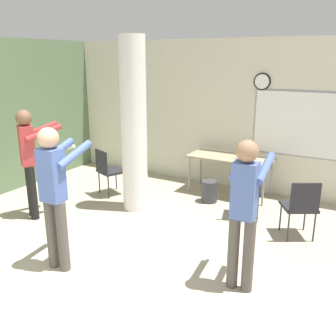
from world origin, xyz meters
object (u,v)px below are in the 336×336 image
(folding_table, at_px, (230,160))
(chair_table_right, at_px, (247,188))
(bottle_on_table, at_px, (240,153))
(chair_near_pillar, at_px, (108,168))
(person_playing_front, at_px, (55,188))
(person_watching_back, at_px, (30,156))
(person_playing_side, at_px, (245,204))
(chair_mid_room, at_px, (301,205))

(folding_table, bearing_deg, chair_table_right, -55.60)
(chair_table_right, bearing_deg, bottle_on_table, 117.13)
(chair_near_pillar, distance_m, person_playing_front, 2.55)
(chair_near_pillar, distance_m, person_watching_back, 1.51)
(person_playing_front, bearing_deg, person_playing_side, 18.14)
(folding_table, xyz_separation_m, person_watching_back, (-2.35, -2.49, 0.34))
(chair_mid_room, xyz_separation_m, person_playing_side, (-0.33, -1.53, 0.48))
(folding_table, xyz_separation_m, chair_mid_room, (1.48, -1.20, -0.16))
(bottle_on_table, height_order, chair_table_right, bottle_on_table)
(person_watching_back, bearing_deg, bottle_on_table, 43.65)
(person_watching_back, height_order, person_playing_front, person_playing_front)
(chair_near_pillar, relative_size, chair_mid_room, 1.00)
(person_playing_side, bearing_deg, chair_near_pillar, 152.49)
(folding_table, height_order, bottle_on_table, bottle_on_table)
(folding_table, bearing_deg, person_playing_side, -67.17)
(chair_mid_room, bearing_deg, person_watching_back, -161.32)
(bottle_on_table, distance_m, chair_mid_room, 1.74)
(person_watching_back, bearing_deg, folding_table, 46.66)
(folding_table, relative_size, bottle_on_table, 5.12)
(bottle_on_table, relative_size, person_watching_back, 0.17)
(chair_near_pillar, xyz_separation_m, person_watching_back, (-0.42, -1.37, 0.50))
(person_watching_back, bearing_deg, person_playing_front, -31.95)
(person_playing_front, bearing_deg, person_watching_back, 148.05)
(chair_mid_room, bearing_deg, chair_near_pillar, 178.79)
(chair_table_right, xyz_separation_m, person_playing_front, (-1.51, -2.49, 0.51))
(chair_mid_room, bearing_deg, folding_table, 140.98)
(person_playing_side, xyz_separation_m, person_playing_front, (-2.04, -0.67, 0.03))
(bottle_on_table, distance_m, person_playing_front, 3.51)
(bottle_on_table, height_order, person_playing_front, person_playing_front)
(chair_table_right, relative_size, person_watching_back, 0.51)
(person_playing_front, bearing_deg, chair_mid_room, 42.86)
(bottle_on_table, xyz_separation_m, chair_table_right, (0.43, -0.83, -0.32))
(bottle_on_table, relative_size, chair_near_pillar, 0.34)
(folding_table, distance_m, person_playing_front, 3.53)
(folding_table, bearing_deg, person_watching_back, -133.34)
(bottle_on_table, relative_size, chair_table_right, 0.34)
(chair_mid_room, xyz_separation_m, person_watching_back, (-3.83, -1.29, 0.50))
(chair_near_pillar, distance_m, chair_mid_room, 3.41)
(bottle_on_table, bearing_deg, person_playing_front, -108.06)
(person_playing_front, bearing_deg, folding_table, 75.23)
(folding_table, xyz_separation_m, person_playing_front, (-0.90, -3.40, 0.35))
(chair_table_right, height_order, chair_mid_room, same)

